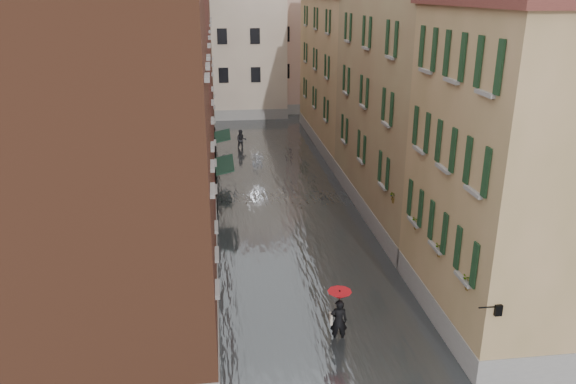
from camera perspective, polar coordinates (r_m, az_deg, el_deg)
ground at (r=23.30m, az=2.98°, el=-11.12°), size 120.00×120.00×0.00m
floodwater at (r=34.93m, az=-0.74°, el=-0.04°), size 10.00×60.00×0.20m
building_left_near at (r=18.77m, az=-17.07°, el=1.97°), size 6.00×8.00×13.00m
building_left_mid at (r=29.39m, az=-13.69°, el=8.05°), size 6.00×14.00×12.50m
building_left_far at (r=44.05m, az=-11.80°, el=12.95°), size 6.00×16.00×14.00m
building_right_near at (r=21.55m, az=22.91°, el=1.43°), size 6.00×8.00×11.50m
building_right_mid at (r=31.06m, az=13.20°, el=9.17°), size 6.00×14.00×13.00m
building_right_far at (r=45.36m, az=6.61°, el=11.82°), size 6.00×16.00×11.50m
building_end_cream at (r=57.90m, az=-6.73°, el=14.28°), size 12.00×9.00×13.00m
building_end_pink at (r=60.72m, az=2.05°, el=14.18°), size 10.00×9.00×12.00m
awning_near at (r=32.43m, az=-6.55°, el=2.68°), size 1.09×3.38×2.80m
awning_far at (r=38.97m, az=-6.74°, el=5.58°), size 1.09×3.06×2.80m
wall_lantern at (r=18.19m, az=20.46°, el=-11.10°), size 0.71×0.22×0.35m
window_planters at (r=22.06m, az=14.14°, el=-3.37°), size 0.59×8.70×0.84m
pedestrian_main at (r=20.42m, az=5.18°, el=-12.13°), size 0.86×0.86×2.06m
pedestrian_far at (r=44.48m, az=-4.77°, el=5.27°), size 0.82×0.64×1.67m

